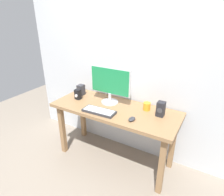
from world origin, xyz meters
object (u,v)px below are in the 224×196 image
Objects in this scene: speaker_right at (161,109)px; speaker_left at (81,90)px; mouse at (132,119)px; audio_controller at (78,94)px; desk at (115,115)px; keyboard_primary at (99,111)px; monitor at (110,84)px; coffee_mug at (147,106)px.

speaker_left is at bearing 178.70° from speaker_right.
mouse is 0.85m from audio_controller.
audio_controller is at bearing -177.93° from desk.
desk is at bearing 154.91° from mouse.
keyboard_primary reaches higher than desk.
monitor reaches higher than coffee_mug.
speaker_right reaches higher than coffee_mug.
desk is 0.24m from keyboard_primary.
keyboard_primary is 2.93× the size of audio_controller.
mouse is 0.34m from speaker_right.
speaker_right is at bearing 9.39° from desk.
speaker_left is 0.94m from coffee_mug.
speaker_left is at bearing -178.21° from coffee_mug.
speaker_left is (-0.59, 0.11, 0.17)m from desk.
desk is 11.54× the size of audio_controller.
monitor is at bearing 16.57° from audio_controller.
desk is 0.56m from audio_controller.
desk is 0.38m from monitor.
mouse is 0.31m from coffee_mug.
monitor is 5.74× the size of coffee_mug.
speaker_right is 1.07m from audio_controller.
coffee_mug is at bearing 1.79° from speaker_left.
desk is 15.31× the size of mouse.
audio_controller reaches higher than coffee_mug.
speaker_left is at bearing 111.99° from audio_controller.
speaker_right is at bearing 5.71° from audio_controller.
mouse is (0.40, 0.03, 0.00)m from keyboard_primary.
speaker_left is at bearing 178.97° from monitor.
speaker_right is 1.77× the size of coffee_mug.
mouse is (0.42, -0.26, -0.23)m from monitor.
mouse is at bearing -132.50° from speaker_right.
mouse is at bearing 3.80° from keyboard_primary.
mouse is 0.75× the size of audio_controller.
coffee_mug is at bearing 84.07° from mouse.
keyboard_primary is at bearing -84.85° from monitor.
speaker_left reaches higher than mouse.
keyboard_primary is 0.47m from audio_controller.
speaker_right is 1.11m from speaker_left.
coffee_mug is at bearing 4.58° from monitor.
speaker_left reaches higher than audio_controller.
coffee_mug reaches higher than desk.
audio_controller reaches higher than mouse.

